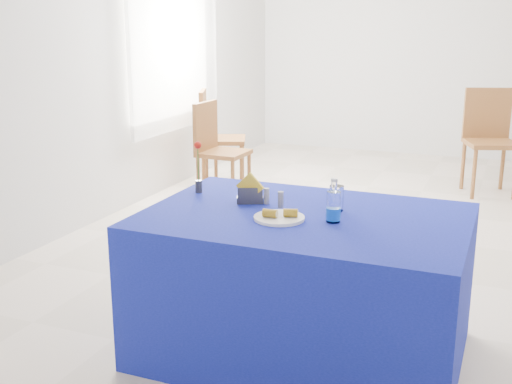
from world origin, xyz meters
TOP-DOWN VIEW (x-y plane):
  - floor at (0.00, 0.00)m, footprint 7.00×7.00m
  - room_shell at (0.00, 0.00)m, footprint 7.00×7.00m
  - window_pane at (-2.47, 0.80)m, footprint 0.04×1.50m
  - curtain at (-2.40, 0.80)m, footprint 0.04×1.75m
  - plate at (-0.20, -2.19)m, footprint 0.25×0.25m
  - drinking_glass at (0.02, -1.93)m, footprint 0.07×0.07m
  - salt_shaker at (-0.36, -1.95)m, footprint 0.03×0.03m
  - pepper_shaker at (-0.26, -1.99)m, footprint 0.03×0.03m
  - blue_table at (-0.11, -2.06)m, footprint 1.60×1.10m
  - water_bottle at (0.06, -2.12)m, footprint 0.07×0.07m
  - napkin_holder at (-0.44, -1.97)m, footprint 0.16×0.11m
  - rose_vase at (-0.80, -1.88)m, footprint 0.04×0.04m
  - chair_bg_left at (0.59, 1.79)m, footprint 0.60×0.60m
  - chair_win_a at (-1.82, 0.47)m, footprint 0.44×0.44m
  - chair_win_b at (-2.07, 0.94)m, footprint 0.59×0.59m
  - banana_pieces at (-0.19, -2.19)m, footprint 0.16×0.09m

SIDE VIEW (x-z plane):
  - floor at x=0.00m, z-range 0.00..0.00m
  - blue_table at x=-0.11m, z-range 0.00..0.76m
  - chair_win_a at x=-1.82m, z-range 0.07..1.03m
  - chair_win_b at x=-2.07m, z-range 0.08..1.09m
  - chair_bg_left at x=0.59m, z-range 0.08..1.13m
  - plate at x=-0.20m, z-range 0.76..0.77m
  - banana_pieces at x=-0.19m, z-range 0.77..0.82m
  - salt_shaker at x=-0.36m, z-range 0.76..0.84m
  - pepper_shaker at x=-0.26m, z-range 0.76..0.84m
  - napkin_holder at x=-0.44m, z-range 0.72..0.89m
  - drinking_glass at x=0.02m, z-range 0.76..0.89m
  - water_bottle at x=0.06m, z-range 0.72..0.94m
  - rose_vase at x=-0.80m, z-range 0.75..1.04m
  - window_pane at x=-2.47m, z-range 0.75..2.35m
  - curtain at x=-2.40m, z-range 0.62..2.48m
  - room_shell at x=0.00m, z-range -1.75..5.25m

